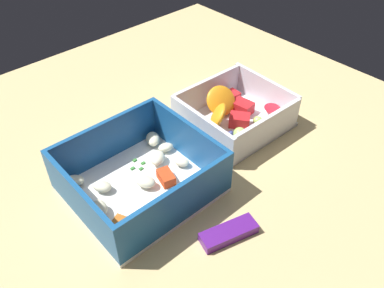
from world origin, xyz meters
TOP-DOWN VIEW (x-y plane):
  - table_surface at (0.00, 0.00)cm, footprint 80.00×80.00cm
  - pasta_container at (9.03, 1.17)cm, footprint 17.71×16.32cm
  - fruit_bowl at (-10.35, 0.02)cm, footprint 15.56×14.09cm
  - candy_bar at (5.96, 14.17)cm, footprint 7.39×4.25cm

SIDE VIEW (x-z plane):
  - table_surface at x=0.00cm, z-range 0.00..2.00cm
  - candy_bar at x=5.96cm, z-range 2.00..3.20cm
  - fruit_bowl at x=-10.35cm, z-range 1.21..6.63cm
  - pasta_container at x=9.03cm, z-range 0.77..7.59cm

